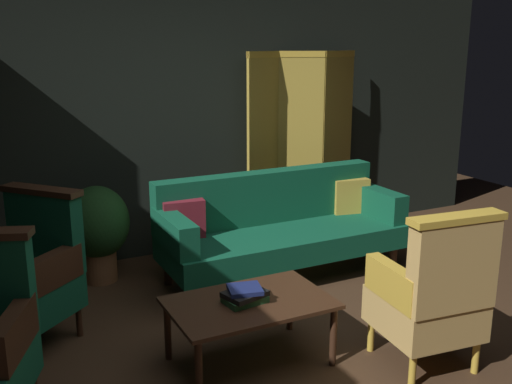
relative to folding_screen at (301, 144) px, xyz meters
The scene contains 11 objects.
ground_plane 2.73m from the folding_screen, 118.85° to the right, with size 10.00×10.00×0.00m, color #3D2819.
back_wall 1.32m from the folding_screen, 169.94° to the left, with size 7.20×0.10×2.80m, color black.
folding_screen is the anchor object (origin of this frame).
velvet_couch 1.16m from the folding_screen, 131.07° to the right, with size 2.12×0.78×0.88m.
coffee_table 2.62m from the folding_screen, 127.95° to the right, with size 1.00×0.64×0.42m.
armchair_gilt_accent 2.68m from the folding_screen, 103.05° to the right, with size 0.64×0.63×1.04m.
armchair_wing_left 2.99m from the folding_screen, 158.18° to the right, with size 0.81×0.81×1.04m.
potted_plant 2.19m from the folding_screen, behind, with size 0.54×0.54×0.83m.
book_green_cloth 2.63m from the folding_screen, 128.49° to the right, with size 0.25×0.17×0.04m, color #1E4C28.
book_black_cloth 2.62m from the folding_screen, 128.49° to the right, with size 0.25×0.19×0.03m, color black.
book_navy_cloth 2.61m from the folding_screen, 128.49° to the right, with size 0.20×0.18×0.03m, color navy.
Camera 1 is at (-1.82, -2.80, 1.98)m, focal length 41.18 mm.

